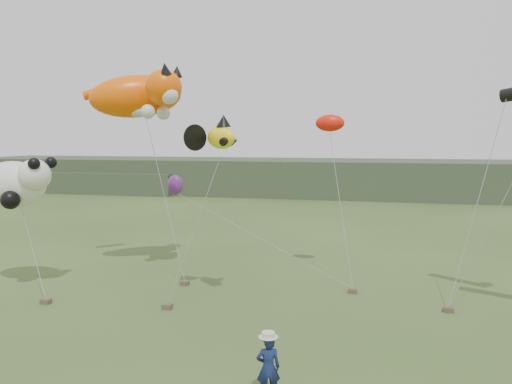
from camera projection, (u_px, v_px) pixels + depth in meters
The scene contains 8 objects.
ground at pixel (207, 362), 14.38m from camera, with size 120.00×120.00×0.00m, color #385123.
headland at pixel (306, 178), 58.14m from camera, with size 90.00×13.00×4.00m.
festival_attendant at pixel (268, 368), 12.24m from camera, with size 0.60×0.39×1.64m, color #141F4C.
sandbag_anchors at pixel (238, 298), 19.94m from camera, with size 15.56×4.44×0.19m.
cat_kite at pixel (142, 95), 23.22m from camera, with size 5.80×4.15×2.55m.
fish_kite at pixel (209, 137), 18.86m from camera, with size 2.81×1.86×1.35m.
panda_kite at pixel (16, 183), 21.24m from camera, with size 3.51×2.27×2.18m.
misc_kites at pixel (257, 152), 25.01m from camera, with size 9.86×3.24×4.21m.
Camera 1 is at (4.53, -13.09, 6.41)m, focal length 35.00 mm.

